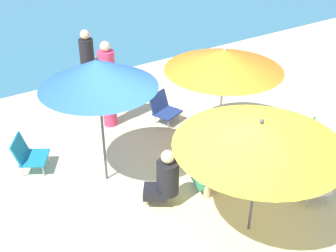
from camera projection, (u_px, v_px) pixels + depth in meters
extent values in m
plane|color=beige|center=(199.00, 205.00, 6.65)|extent=(40.00, 40.00, 0.00)
cylinder|color=silver|center=(221.00, 100.00, 7.64)|extent=(0.04, 0.04, 1.83)
cone|color=orange|center=(224.00, 60.00, 7.26)|extent=(1.99, 1.99, 0.34)
sphere|color=silver|center=(225.00, 48.00, 7.16)|extent=(0.06, 0.06, 0.06)
cylinder|color=#4C4C51|center=(255.00, 180.00, 5.79)|extent=(0.04, 0.04, 1.71)
cone|color=yellow|center=(260.00, 134.00, 5.44)|extent=(2.19, 2.19, 0.32)
sphere|color=#4C4C51|center=(262.00, 121.00, 5.35)|extent=(0.06, 0.06, 0.06)
cylinder|color=#4C4C51|center=(102.00, 124.00, 6.70)|extent=(0.04, 0.04, 2.07)
cone|color=blue|center=(98.00, 73.00, 6.28)|extent=(1.74, 1.74, 0.43)
sphere|color=#4C4C51|center=(96.00, 57.00, 6.16)|extent=(0.06, 0.06, 0.06)
cube|color=white|center=(312.00, 187.00, 6.70)|extent=(0.53, 0.55, 0.03)
cube|color=white|center=(327.00, 176.00, 6.66)|extent=(0.27, 0.46, 0.34)
cylinder|color=silver|center=(307.00, 202.00, 6.57)|extent=(0.02, 0.02, 0.19)
cylinder|color=silver|center=(295.00, 188.00, 6.87)|extent=(0.02, 0.02, 0.19)
cylinder|color=silver|center=(327.00, 198.00, 6.65)|extent=(0.02, 0.02, 0.19)
cylinder|color=silver|center=(314.00, 184.00, 6.94)|extent=(0.02, 0.02, 0.19)
cube|color=navy|center=(168.00, 113.00, 8.71)|extent=(0.60, 0.55, 0.03)
cube|color=navy|center=(159.00, 101.00, 8.73)|extent=(0.51, 0.30, 0.36)
cylinder|color=silver|center=(180.00, 116.00, 8.81)|extent=(0.02, 0.02, 0.20)
cylinder|color=silver|center=(168.00, 124.00, 8.54)|extent=(0.02, 0.02, 0.20)
cylinder|color=silver|center=(167.00, 112.00, 8.98)|extent=(0.02, 0.02, 0.20)
cylinder|color=silver|center=(155.00, 119.00, 8.71)|extent=(0.02, 0.02, 0.20)
cube|color=teal|center=(35.00, 158.00, 7.34)|extent=(0.62, 0.65, 0.03)
cube|color=teal|center=(20.00, 149.00, 7.24)|extent=(0.39, 0.52, 0.37)
cylinder|color=silver|center=(48.00, 157.00, 7.59)|extent=(0.02, 0.02, 0.21)
cylinder|color=silver|center=(43.00, 171.00, 7.23)|extent=(0.02, 0.02, 0.21)
cylinder|color=silver|center=(29.00, 157.00, 7.58)|extent=(0.02, 0.02, 0.21)
cylinder|color=silver|center=(23.00, 171.00, 7.22)|extent=(0.02, 0.02, 0.21)
cube|color=#33934C|center=(292.00, 141.00, 7.83)|extent=(0.65, 0.64, 0.03)
cube|color=#33934C|center=(308.00, 133.00, 7.65)|extent=(0.50, 0.42, 0.44)
cylinder|color=silver|center=(280.00, 150.00, 7.79)|extent=(0.02, 0.02, 0.18)
cylinder|color=silver|center=(283.00, 139.00, 8.10)|extent=(0.02, 0.02, 0.18)
cylinder|color=silver|center=(300.00, 154.00, 7.67)|extent=(0.02, 0.02, 0.18)
cylinder|color=silver|center=(303.00, 143.00, 7.99)|extent=(0.02, 0.02, 0.18)
cube|color=#389970|center=(203.00, 180.00, 6.86)|extent=(0.36, 0.42, 0.12)
cylinder|color=#DBAD84|center=(207.00, 191.00, 6.78)|extent=(0.12, 0.12, 0.21)
cylinder|color=#389970|center=(200.00, 160.00, 6.88)|extent=(0.28, 0.28, 0.48)
sphere|color=#DBAD84|center=(200.00, 142.00, 6.70)|extent=(0.21, 0.21, 0.21)
cylinder|color=black|center=(90.00, 89.00, 9.21)|extent=(0.24, 0.24, 0.79)
cylinder|color=black|center=(87.00, 56.00, 8.84)|extent=(0.29, 0.29, 0.69)
sphere|color=beige|center=(85.00, 35.00, 8.62)|extent=(0.19, 0.19, 0.19)
cylinder|color=#DB3866|center=(109.00, 105.00, 8.53)|extent=(0.26, 0.26, 0.86)
cylinder|color=#DB3866|center=(107.00, 68.00, 8.15)|extent=(0.31, 0.31, 0.66)
sphere|color=beige|center=(105.00, 46.00, 7.93)|extent=(0.19, 0.19, 0.19)
cube|color=black|center=(156.00, 192.00, 6.57)|extent=(0.48, 0.48, 0.12)
cylinder|color=beige|center=(145.00, 197.00, 6.63)|extent=(0.12, 0.12, 0.23)
cylinder|color=black|center=(168.00, 177.00, 6.44)|extent=(0.33, 0.33, 0.53)
sphere|color=beige|center=(168.00, 157.00, 6.25)|extent=(0.20, 0.20, 0.20)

